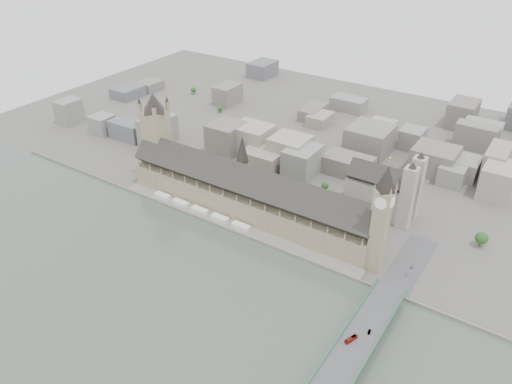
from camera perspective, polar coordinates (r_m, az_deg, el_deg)
The scene contains 16 objects.
ground at distance 488.23m, azimuth -2.25°, elevation -3.53°, with size 900.00×900.00×0.00m, color #595651.
river_thames at distance 398.01m, azimuth -16.59°, elevation -14.72°, with size 600.00×600.00×0.00m, color #404B41.
embankment_wall at distance 477.52m, azimuth -3.29°, elevation -4.23°, with size 600.00×1.50×3.00m, color slate.
river_terrace at distance 482.70m, azimuth -2.76°, elevation -3.85°, with size 270.00×15.00×2.00m, color slate.
terrace_tents at distance 502.22m, azimuth -6.45°, elevation -2.09°, with size 118.00×7.00×4.00m.
palace_of_westminster at distance 489.38m, azimuth -0.97°, elevation -0.25°, with size 265.00×40.73×55.44m.
elizabeth_tower at distance 410.47m, azimuth 14.19°, elevation -2.24°, with size 17.00×17.00×107.50m.
victoria_tower at distance 548.71m, azimuth -11.29°, elevation 6.60°, with size 30.00×30.00×100.00m.
central_tower at distance 481.70m, azimuth -1.57°, elevation 4.00°, with size 13.00×13.00×48.00m.
westminster_bridge at distance 368.60m, azimuth 11.14°, elevation -17.26°, with size 25.00×325.00×10.25m, color #474749.
westminster_abbey at distance 505.56m, azimuth 14.41°, elevation 0.10°, with size 68.00×36.00×64.00m.
city_skyline_inland at distance 668.87m, azimuth 10.06°, elevation 7.89°, with size 720.00×360.00×38.00m, color gray, non-canonical shape.
park_trees at distance 530.74m, azimuth 0.60°, elevation 0.55°, with size 110.00×30.00×15.00m, color #1B4217, non-canonical shape.
red_bus_north at distance 365.72m, azimuth 10.82°, elevation -16.17°, with size 2.50×10.70×2.98m, color maroon.
car_silver at distance 373.91m, azimuth 12.83°, elevation -15.31°, with size 1.59×4.57×1.51m, color gray.
car_approach at distance 436.10m, azimuth 17.34°, elevation -8.24°, with size 1.82×4.48×1.30m, color gray.
Camera 1 is at (236.88, -324.81, 277.05)m, focal length 35.00 mm.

